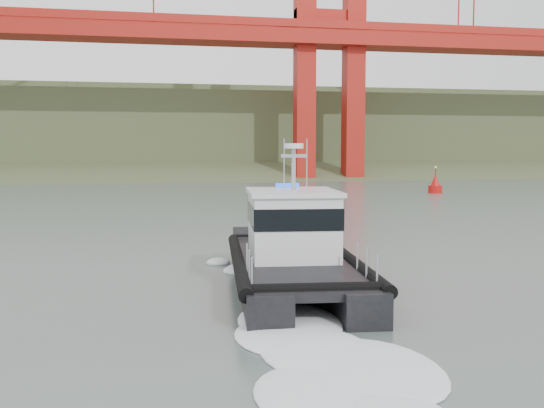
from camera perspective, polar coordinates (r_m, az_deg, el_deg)
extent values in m
plane|color=#52625D|center=(19.61, 3.83, -9.54)|extent=(400.00, 400.00, 0.00)
cube|color=#3B4C2B|center=(110.57, -8.20, 2.58)|extent=(500.00, 44.72, 16.25)
cube|color=#3B4C2B|center=(138.44, -8.74, 5.58)|extent=(500.00, 70.00, 18.00)
cube|color=#3B4C2B|center=(163.53, -9.07, 7.26)|extent=(500.00, 60.00, 16.00)
cube|color=#A11B13|center=(95.01, -7.91, 15.48)|extent=(260.00, 6.00, 2.20)
cube|color=black|center=(21.87, -1.47, -6.84)|extent=(2.28, 11.12, 1.21)
cube|color=black|center=(22.22, 5.57, -6.67)|extent=(2.28, 11.12, 1.21)
cube|color=black|center=(21.42, 2.26, -5.79)|extent=(4.85, 9.86, 0.25)
cube|color=silver|center=(22.20, 1.92, -2.06)|extent=(3.32, 3.87, 2.31)
cube|color=black|center=(22.15, 1.92, -0.99)|extent=(3.39, 3.93, 0.75)
cube|color=silver|center=(22.08, 1.93, 1.12)|extent=(3.54, 4.09, 0.16)
cylinder|color=#9B9DA3|center=(21.73, 2.04, 3.23)|extent=(0.16, 0.16, 1.81)
cylinder|color=white|center=(21.72, 2.05, 5.48)|extent=(0.70, 0.70, 0.18)
cylinder|color=#B50E0C|center=(70.92, 15.10, 1.28)|extent=(1.55, 1.55, 1.03)
cone|color=#B50E0C|center=(70.86, 15.12, 2.12)|extent=(1.20, 1.20, 1.55)
cylinder|color=#B50E0C|center=(70.81, 15.14, 2.95)|extent=(0.14, 0.14, 0.86)
sphere|color=#E5D87F|center=(70.80, 15.15, 3.37)|extent=(0.26, 0.26, 0.26)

